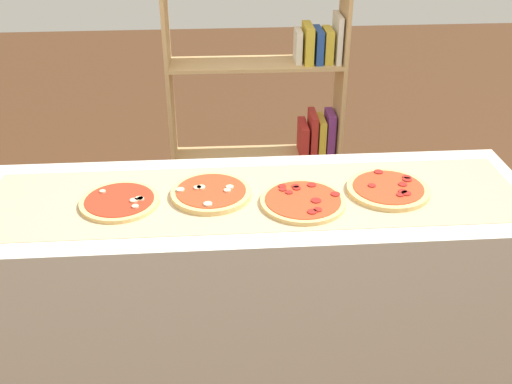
% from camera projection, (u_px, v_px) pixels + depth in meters
% --- Properties ---
extents(ground_plane, '(12.00, 12.00, 0.00)m').
position_uv_depth(ground_plane, '(256.00, 382.00, 2.64)').
color(ground_plane, '#4C2D19').
extents(counter, '(2.02, 0.65, 0.93)m').
position_uv_depth(counter, '(256.00, 298.00, 2.41)').
color(counter, beige).
rests_on(counter, ground_plane).
extents(parchment_paper, '(1.91, 0.48, 0.00)m').
position_uv_depth(parchment_paper, '(256.00, 197.00, 2.18)').
color(parchment_paper, tan).
rests_on(parchment_paper, counter).
extents(pizza_mushroom_0, '(0.28, 0.28, 0.02)m').
position_uv_depth(pizza_mushroom_0, '(120.00, 201.00, 2.13)').
color(pizza_mushroom_0, '#DBB26B').
rests_on(pizza_mushroom_0, parchment_paper).
extents(pizza_mushroom_1, '(0.29, 0.29, 0.03)m').
position_uv_depth(pizza_mushroom_1, '(211.00, 193.00, 2.18)').
color(pizza_mushroom_1, '#DBB26B').
rests_on(pizza_mushroom_1, parchment_paper).
extents(pizza_pepperoni_2, '(0.30, 0.30, 0.02)m').
position_uv_depth(pizza_pepperoni_2, '(303.00, 201.00, 2.13)').
color(pizza_pepperoni_2, '#DBB26B').
rests_on(pizza_pepperoni_2, parchment_paper).
extents(pizza_pepperoni_3, '(0.30, 0.30, 0.02)m').
position_uv_depth(pizza_pepperoni_3, '(388.00, 189.00, 2.20)').
color(pizza_pepperoni_3, '#DBB26B').
rests_on(pizza_pepperoni_3, parchment_paper).
extents(bookshelf, '(0.92, 0.25, 1.60)m').
position_uv_depth(bookshelf, '(277.00, 118.00, 3.26)').
color(bookshelf, tan).
rests_on(bookshelf, ground_plane).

